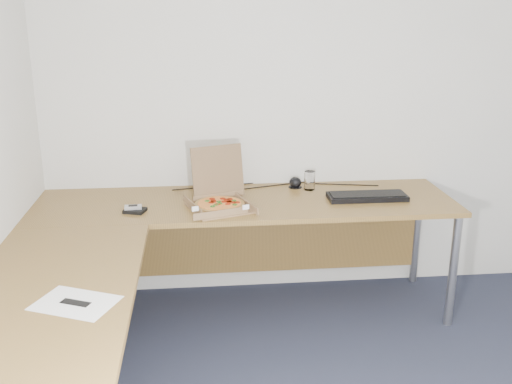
{
  "coord_description": "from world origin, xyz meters",
  "views": [
    {
      "loc": [
        -0.77,
        -1.93,
        1.83
      ],
      "look_at": [
        -0.45,
        1.28,
        0.82
      ],
      "focal_mm": 41.27,
      "sensor_mm": 36.0,
      "label": 1
    }
  ],
  "objects": [
    {
      "name": "wallet",
      "position": [
        -1.14,
        1.26,
        0.74
      ],
      "size": [
        0.14,
        0.13,
        0.02
      ],
      "primitive_type": "cube",
      "rotation": [
        0.0,
        0.0,
        -0.33
      ],
      "color": "black",
      "rests_on": "desk"
    },
    {
      "name": "room_shell",
      "position": [
        0.0,
        0.0,
        1.25
      ],
      "size": [
        3.5,
        3.5,
        2.5
      ],
      "primitive_type": null,
      "color": "silver",
      "rests_on": "ground"
    },
    {
      "name": "keyboard",
      "position": [
        0.23,
        1.36,
        0.74
      ],
      "size": [
        0.47,
        0.17,
        0.03
      ],
      "primitive_type": "cube",
      "rotation": [
        0.0,
        0.0,
        -0.01
      ],
      "color": "black",
      "rests_on": "desk"
    },
    {
      "name": "pizza_box",
      "position": [
        -0.66,
        1.28,
        0.77
      ],
      "size": [
        0.32,
        0.37,
        0.33
      ],
      "rotation": [
        0.0,
        0.0,
        0.33
      ],
      "color": "olive",
      "rests_on": "desk"
    },
    {
      "name": "paper_sheet",
      "position": [
        -1.27,
        0.19,
        0.73
      ],
      "size": [
        0.37,
        0.32,
        0.0
      ],
      "primitive_type": "cube",
      "rotation": [
        0.0,
        0.0,
        -0.42
      ],
      "color": "white",
      "rests_on": "desk"
    },
    {
      "name": "dome_speaker",
      "position": [
        -0.16,
        1.64,
        0.77
      ],
      "size": [
        0.09,
        0.09,
        0.07
      ],
      "primitive_type": "ellipsoid",
      "color": "black",
      "rests_on": "desk"
    },
    {
      "name": "cable_bundle",
      "position": [
        -0.31,
        1.68,
        0.73
      ],
      "size": [
        0.64,
        0.13,
        0.01
      ],
      "primitive_type": null,
      "rotation": [
        0.0,
        0.0,
        0.14
      ],
      "color": "black",
      "rests_on": "desk"
    },
    {
      "name": "phone",
      "position": [
        -1.15,
        1.26,
        0.76
      ],
      "size": [
        0.1,
        0.06,
        0.02
      ],
      "primitive_type": "cube",
      "rotation": [
        0.0,
        0.0,
        0.07
      ],
      "color": "#B2B5BA",
      "rests_on": "wallet"
    },
    {
      "name": "drinking_glass",
      "position": [
        -0.08,
        1.58,
        0.79
      ],
      "size": [
        0.07,
        0.07,
        0.12
      ],
      "primitive_type": "cylinder",
      "color": "white",
      "rests_on": "desk"
    },
    {
      "name": "desk",
      "position": [
        -0.82,
        0.97,
        0.7
      ],
      "size": [
        2.5,
        2.2,
        0.73
      ],
      "color": "brown",
      "rests_on": "ground"
    }
  ]
}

